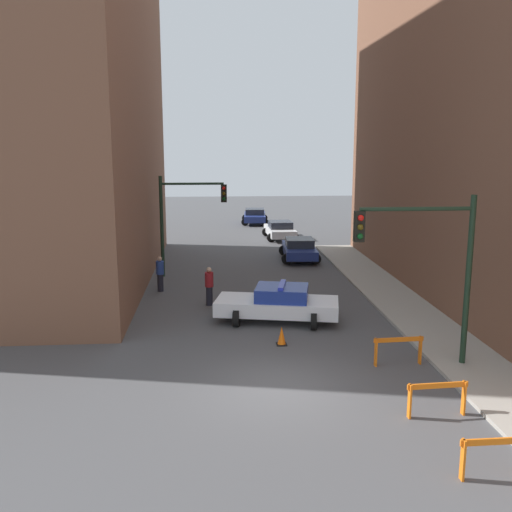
{
  "coord_description": "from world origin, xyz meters",
  "views": [
    {
      "loc": [
        -1.73,
        -15.07,
        6.79
      ],
      "look_at": [
        0.01,
        8.29,
        2.17
      ],
      "focal_mm": 40.0,
      "sensor_mm": 36.0,
      "label": 1
    }
  ],
  "objects_px": {
    "pedestrian_corner": "(160,273)",
    "traffic_light_far": "(183,211)",
    "barrier_mid": "(437,393)",
    "parked_car_mid": "(280,230)",
    "pedestrian_crossing": "(209,286)",
    "parked_car_far": "(255,216)",
    "traffic_cone": "(282,336)",
    "barrier_back": "(398,346)",
    "parked_car_near": "(299,249)",
    "police_car": "(278,303)",
    "traffic_light_near": "(432,255)",
    "barrier_front": "(497,451)"
  },
  "relations": [
    {
      "from": "traffic_light_near",
      "to": "barrier_front",
      "type": "bearing_deg",
      "value": -97.1
    },
    {
      "from": "traffic_light_near",
      "to": "barrier_front",
      "type": "height_order",
      "value": "traffic_light_near"
    },
    {
      "from": "parked_car_far",
      "to": "barrier_mid",
      "type": "bearing_deg",
      "value": -82.87
    },
    {
      "from": "pedestrian_crossing",
      "to": "barrier_mid",
      "type": "bearing_deg",
      "value": 122.82
    },
    {
      "from": "pedestrian_crossing",
      "to": "parked_car_near",
      "type": "bearing_deg",
      "value": -115.14
    },
    {
      "from": "barrier_mid",
      "to": "traffic_cone",
      "type": "bearing_deg",
      "value": 120.85
    },
    {
      "from": "parked_car_mid",
      "to": "barrier_mid",
      "type": "relative_size",
      "value": 2.73
    },
    {
      "from": "traffic_cone",
      "to": "pedestrian_corner",
      "type": "bearing_deg",
      "value": 122.16
    },
    {
      "from": "parked_car_far",
      "to": "pedestrian_crossing",
      "type": "xyz_separation_m",
      "value": [
        -3.78,
        -25.27,
        0.19
      ]
    },
    {
      "from": "barrier_front",
      "to": "barrier_back",
      "type": "bearing_deg",
      "value": 90.53
    },
    {
      "from": "traffic_light_near",
      "to": "traffic_light_far",
      "type": "height_order",
      "value": "traffic_light_near"
    },
    {
      "from": "pedestrian_corner",
      "to": "barrier_back",
      "type": "relative_size",
      "value": 1.04
    },
    {
      "from": "traffic_cone",
      "to": "barrier_front",
      "type": "bearing_deg",
      "value": -67.27
    },
    {
      "from": "barrier_back",
      "to": "barrier_mid",
      "type": "bearing_deg",
      "value": -91.9
    },
    {
      "from": "pedestrian_corner",
      "to": "traffic_cone",
      "type": "distance_m",
      "value": 9.04
    },
    {
      "from": "pedestrian_crossing",
      "to": "barrier_back",
      "type": "xyz_separation_m",
      "value": [
        5.9,
        -7.19,
        -0.24
      ]
    },
    {
      "from": "parked_car_far",
      "to": "traffic_cone",
      "type": "distance_m",
      "value": 30.41
    },
    {
      "from": "traffic_light_far",
      "to": "parked_car_far",
      "type": "xyz_separation_m",
      "value": [
        5.12,
        19.66,
        -2.72
      ]
    },
    {
      "from": "traffic_light_near",
      "to": "pedestrian_corner",
      "type": "xyz_separation_m",
      "value": [
        -9.0,
        9.96,
        -2.67
      ]
    },
    {
      "from": "traffic_light_far",
      "to": "parked_car_far",
      "type": "distance_m",
      "value": 20.49
    },
    {
      "from": "parked_car_far",
      "to": "pedestrian_crossing",
      "type": "relative_size",
      "value": 2.66
    },
    {
      "from": "police_car",
      "to": "traffic_cone",
      "type": "height_order",
      "value": "police_car"
    },
    {
      "from": "traffic_light_far",
      "to": "barrier_mid",
      "type": "bearing_deg",
      "value": -66.3
    },
    {
      "from": "pedestrian_corner",
      "to": "barrier_front",
      "type": "height_order",
      "value": "pedestrian_corner"
    },
    {
      "from": "parked_car_near",
      "to": "parked_car_mid",
      "type": "height_order",
      "value": "same"
    },
    {
      "from": "parked_car_near",
      "to": "pedestrian_corner",
      "type": "xyz_separation_m",
      "value": [
        -7.59,
        -6.87,
        0.19
      ]
    },
    {
      "from": "pedestrian_corner",
      "to": "traffic_light_far",
      "type": "bearing_deg",
      "value": -25.68
    },
    {
      "from": "parked_car_mid",
      "to": "police_car",
      "type": "bearing_deg",
      "value": -99.23
    },
    {
      "from": "barrier_front",
      "to": "traffic_cone",
      "type": "height_order",
      "value": "barrier_front"
    },
    {
      "from": "police_car",
      "to": "pedestrian_crossing",
      "type": "height_order",
      "value": "pedestrian_crossing"
    },
    {
      "from": "pedestrian_corner",
      "to": "traffic_cone",
      "type": "relative_size",
      "value": 2.53
    },
    {
      "from": "parked_car_mid",
      "to": "barrier_front",
      "type": "bearing_deg",
      "value": -90.6
    },
    {
      "from": "traffic_light_near",
      "to": "barrier_mid",
      "type": "distance_m",
      "value": 4.4
    },
    {
      "from": "traffic_light_far",
      "to": "police_car",
      "type": "distance_m",
      "value": 9.41
    },
    {
      "from": "parked_car_near",
      "to": "parked_car_mid",
      "type": "distance_m",
      "value": 7.64
    },
    {
      "from": "traffic_light_near",
      "to": "parked_car_far",
      "type": "relative_size",
      "value": 1.18
    },
    {
      "from": "traffic_light_far",
      "to": "traffic_cone",
      "type": "height_order",
      "value": "traffic_light_far"
    },
    {
      "from": "pedestrian_crossing",
      "to": "traffic_cone",
      "type": "relative_size",
      "value": 2.53
    },
    {
      "from": "parked_car_near",
      "to": "pedestrian_corner",
      "type": "height_order",
      "value": "pedestrian_corner"
    },
    {
      "from": "pedestrian_corner",
      "to": "barrier_back",
      "type": "height_order",
      "value": "pedestrian_corner"
    },
    {
      "from": "parked_car_mid",
      "to": "pedestrian_crossing",
      "type": "relative_size",
      "value": 2.63
    },
    {
      "from": "parked_car_mid",
      "to": "pedestrian_corner",
      "type": "relative_size",
      "value": 2.63
    },
    {
      "from": "barrier_back",
      "to": "traffic_cone",
      "type": "distance_m",
      "value": 4.0
    },
    {
      "from": "parked_car_mid",
      "to": "traffic_light_far",
      "type": "bearing_deg",
      "value": -121.47
    },
    {
      "from": "parked_car_near",
      "to": "barrier_back",
      "type": "distance_m",
      "value": 16.6
    },
    {
      "from": "traffic_cone",
      "to": "traffic_light_near",
      "type": "bearing_deg",
      "value": -29.0
    },
    {
      "from": "police_car",
      "to": "barrier_mid",
      "type": "xyz_separation_m",
      "value": [
        3.11,
        -8.14,
        -0.11
      ]
    },
    {
      "from": "traffic_light_far",
      "to": "parked_car_far",
      "type": "height_order",
      "value": "traffic_light_far"
    },
    {
      "from": "parked_car_far",
      "to": "barrier_back",
      "type": "relative_size",
      "value": 2.76
    },
    {
      "from": "parked_car_near",
      "to": "pedestrian_corner",
      "type": "bearing_deg",
      "value": -134.56
    }
  ]
}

